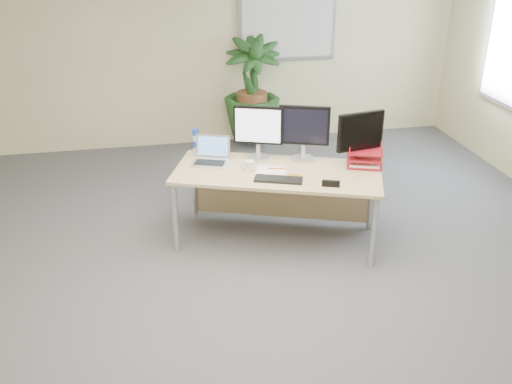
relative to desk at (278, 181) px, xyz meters
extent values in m
plane|color=#494A4E|center=(-0.47, -1.29, -0.57)|extent=(8.00, 8.00, 0.00)
cube|color=#C3BB8A|center=(-0.47, 2.71, 0.78)|extent=(7.00, 0.04, 2.70)
cube|color=#A5A6AA|center=(0.73, 2.68, 0.98)|extent=(1.30, 0.03, 0.95)
cube|color=silver|center=(0.73, 2.66, 0.98)|extent=(1.20, 0.01, 0.85)
cube|color=tan|center=(-0.03, -0.10, 0.13)|extent=(2.02, 1.37, 0.03)
cube|color=tan|center=(0.09, 0.24, -0.22)|extent=(1.66, 0.62, 0.56)
cylinder|color=silver|center=(-0.98, -0.12, -0.22)|extent=(0.05, 0.05, 0.68)
cylinder|color=silver|center=(0.68, -0.72, -0.22)|extent=(0.05, 0.05, 0.68)
cylinder|color=silver|center=(-0.75, 0.52, -0.22)|extent=(0.05, 0.05, 0.68)
cylinder|color=silver|center=(0.91, -0.07, -0.22)|extent=(0.05, 0.05, 0.68)
imported|color=#133414|center=(0.21, 2.41, 0.18)|extent=(0.91, 0.91, 1.50)
cylinder|color=silver|center=(-0.15, 0.23, 0.16)|extent=(0.21, 0.21, 0.02)
cylinder|color=silver|center=(-0.15, 0.23, 0.23)|extent=(0.04, 0.04, 0.13)
cube|color=black|center=(-0.15, 0.23, 0.49)|extent=(0.45, 0.20, 0.36)
cube|color=white|center=(-0.16, 0.20, 0.49)|extent=(0.40, 0.15, 0.32)
cylinder|color=silver|center=(0.26, 0.12, 0.16)|extent=(0.21, 0.21, 0.02)
cylinder|color=silver|center=(0.26, 0.12, 0.24)|extent=(0.04, 0.04, 0.13)
cube|color=black|center=(0.26, 0.12, 0.49)|extent=(0.46, 0.20, 0.36)
cube|color=black|center=(0.25, 0.09, 0.49)|extent=(0.40, 0.15, 0.32)
cylinder|color=silver|center=(0.73, -0.10, 0.16)|extent=(0.21, 0.21, 0.02)
cylinder|color=silver|center=(0.73, -0.10, 0.23)|extent=(0.04, 0.04, 0.12)
cube|color=black|center=(0.73, -0.10, 0.48)|extent=(0.45, 0.13, 0.35)
cube|color=black|center=(0.73, -0.13, 0.48)|extent=(0.41, 0.08, 0.31)
cube|color=silver|center=(-0.61, 0.18, 0.16)|extent=(0.38, 0.32, 0.02)
cube|color=black|center=(-0.62, 0.17, 0.17)|extent=(0.31, 0.23, 0.00)
cube|color=silver|center=(-0.56, 0.32, 0.28)|extent=(0.33, 0.16, 0.21)
cube|color=#5391D7|center=(-0.57, 0.31, 0.28)|extent=(0.28, 0.14, 0.17)
cube|color=black|center=(-0.07, -0.30, 0.16)|extent=(0.44, 0.27, 0.02)
cylinder|color=silver|center=(-0.28, -0.05, 0.20)|extent=(0.09, 0.09, 0.10)
torus|color=silver|center=(-0.33, -0.05, 0.20)|extent=(0.07, 0.03, 0.07)
cube|color=white|center=(-0.09, -0.09, 0.16)|extent=(0.30, 0.26, 0.01)
cylinder|color=#CB5316|center=(-0.04, -0.08, 0.17)|extent=(0.15, 0.04, 0.01)
cylinder|color=gold|center=(0.10, -0.22, 0.16)|extent=(0.11, 0.06, 0.02)
cylinder|color=silver|center=(-0.71, 0.45, 0.25)|extent=(0.06, 0.06, 0.20)
cylinder|color=#1738B1|center=(-0.71, 0.45, 0.38)|extent=(0.06, 0.06, 0.05)
cylinder|color=#1738B1|center=(-0.71, 0.45, 0.26)|extent=(0.07, 0.07, 0.06)
cube|color=maroon|center=(0.78, -0.13, 0.16)|extent=(0.37, 0.33, 0.01)
cube|color=maroon|center=(0.78, -0.13, 0.23)|extent=(0.37, 0.33, 0.01)
cube|color=maroon|center=(0.78, -0.13, 0.30)|extent=(0.37, 0.33, 0.01)
cube|color=white|center=(0.78, -0.13, 0.18)|extent=(0.34, 0.29, 0.02)
cube|color=black|center=(0.34, -0.50, 0.18)|extent=(0.16, 0.09, 0.05)
camera|label=1|loc=(-1.14, -4.70, 2.20)|focal=40.00mm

